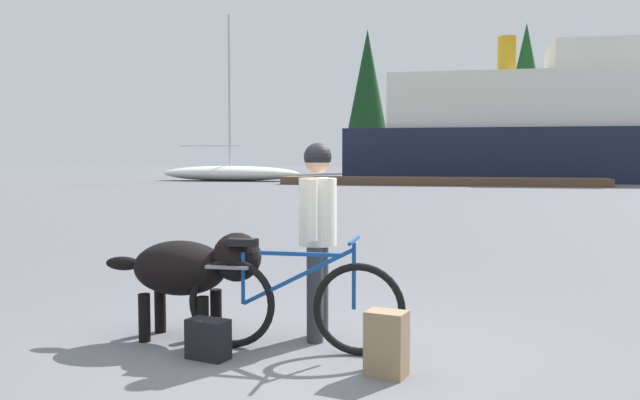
# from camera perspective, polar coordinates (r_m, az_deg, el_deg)

# --- Properties ---
(ground_plane) EXTENTS (160.00, 160.00, 0.00)m
(ground_plane) POSITION_cam_1_polar(r_m,az_deg,el_deg) (5.33, -2.37, -13.27)
(ground_plane) COLOR slate
(bicycle) EXTENTS (1.78, 0.44, 0.92)m
(bicycle) POSITION_cam_1_polar(r_m,az_deg,el_deg) (5.39, -2.39, -8.74)
(bicycle) COLOR black
(bicycle) RESTS_ON ground_plane
(person_cyclist) EXTENTS (0.32, 0.53, 1.67)m
(person_cyclist) POSITION_cam_1_polar(r_m,az_deg,el_deg) (5.65, -0.20, -1.92)
(person_cyclist) COLOR #333338
(person_cyclist) RESTS_ON ground_plane
(dog) EXTENTS (1.40, 0.55, 0.92)m
(dog) POSITION_cam_1_polar(r_m,az_deg,el_deg) (5.79, -10.85, -5.71)
(dog) COLOR black
(dog) RESTS_ON ground_plane
(backpack) EXTENTS (0.32, 0.26, 0.47)m
(backpack) POSITION_cam_1_polar(r_m,az_deg,el_deg) (4.86, 5.70, -12.10)
(backpack) COLOR #8C7251
(backpack) RESTS_ON ground_plane
(handbag_pannier) EXTENTS (0.36, 0.26, 0.31)m
(handbag_pannier) POSITION_cam_1_polar(r_m,az_deg,el_deg) (5.32, -9.52, -11.62)
(handbag_pannier) COLOR black
(handbag_pannier) RESTS_ON ground_plane
(dock_pier) EXTENTS (16.51, 2.12, 0.40)m
(dock_pier) POSITION_cam_1_polar(r_m,az_deg,el_deg) (35.08, 10.17, 1.59)
(dock_pier) COLOR brown
(dock_pier) RESTS_ON ground_plane
(ferry_boat) EXTENTS (24.51, 8.72, 8.68)m
(ferry_boat) POSITION_cam_1_polar(r_m,az_deg,el_deg) (42.64, 19.66, 5.65)
(ferry_boat) COLOR #191E38
(ferry_boat) RESTS_ON ground_plane
(sailboat_moored) EXTENTS (8.55, 2.39, 9.86)m
(sailboat_moored) POSITION_cam_1_polar(r_m,az_deg,el_deg) (40.50, -7.68, 2.34)
(sailboat_moored) COLOR silver
(sailboat_moored) RESTS_ON ground_plane
(pine_tree_far_left) EXTENTS (3.51, 3.51, 12.05)m
(pine_tree_far_left) POSITION_cam_1_polar(r_m,az_deg,el_deg) (57.01, 4.05, 9.82)
(pine_tree_far_left) COLOR #4C331E
(pine_tree_far_left) RESTS_ON ground_plane
(pine_tree_center) EXTENTS (3.40, 3.40, 9.37)m
(pine_tree_center) POSITION_cam_1_polar(r_m,az_deg,el_deg) (55.53, 15.26, 8.24)
(pine_tree_center) COLOR #4C331E
(pine_tree_center) RESTS_ON ground_plane
(pine_tree_far_right) EXTENTS (3.49, 3.49, 11.82)m
(pine_tree_far_right) POSITION_cam_1_polar(r_m,az_deg,el_deg) (55.45, 17.15, 9.93)
(pine_tree_far_right) COLOR #4C331E
(pine_tree_far_right) RESTS_ON ground_plane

